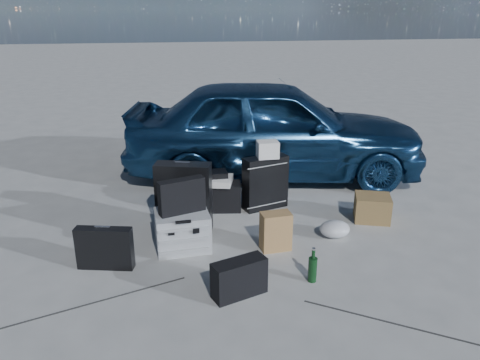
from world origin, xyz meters
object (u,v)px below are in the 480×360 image
pelican_case (182,230)px  cardboard_box (372,208)px  car (274,128)px  suitcase_left (184,198)px  briefcase (105,248)px  suitcase_right (265,183)px  green_bottle (313,265)px  duffel_bag (213,196)px

pelican_case → cardboard_box: pelican_case is taller
car → suitcase_left: 2.01m
pelican_case → briefcase: (-0.70, -0.25, 0.01)m
car → pelican_case: (-1.36, -1.87, -0.48)m
briefcase → suitcase_right: bearing=45.9°
suitcase_right → green_bottle: size_ratio=2.06×
pelican_case → suitcase_left: suitcase_left is taller
suitcase_left → car: bearing=64.7°
car → duffel_bag: (-0.96, -1.02, -0.50)m
car → suitcase_right: size_ratio=6.38×
suitcase_right → cardboard_box: (1.06, -0.54, -0.17)m
suitcase_left → cardboard_box: suitcase_left is taller
cardboard_box → suitcase_left: bearing=176.6°
pelican_case → duffel_bag: bearing=61.9°
suitcase_right → green_bottle: (0.03, -1.59, -0.16)m
briefcase → suitcase_right: size_ratio=0.81×
suitcase_left → suitcase_right: bearing=39.8°
car → suitcase_left: size_ratio=5.39×
cardboard_box → briefcase: bearing=-169.5°
pelican_case → duffel_bag: size_ratio=0.79×
briefcase → duffel_bag: 1.56m
pelican_case → suitcase_right: bearing=35.8°
car → briefcase: size_ratio=7.88×
pelican_case → green_bottle: (1.03, -0.80, -0.03)m
duffel_bag → cardboard_box: duffel_bag is taller
car → green_bottle: size_ratio=13.13×
duffel_bag → green_bottle: (0.62, -1.65, -0.01)m
cardboard_box → pelican_case: bearing=-172.9°
car → briefcase: car is taller
briefcase → cardboard_box: bearing=24.6°
green_bottle → suitcase_right: bearing=91.1°
car → cardboard_box: (0.70, -1.61, -0.52)m
duffel_bag → green_bottle: duffel_bag is taller
cardboard_box → green_bottle: green_bottle is taller
pelican_case → suitcase_right: (1.00, 0.79, 0.12)m
duffel_bag → cardboard_box: bearing=-10.6°
pelican_case → duffel_bag: (0.40, 0.85, -0.02)m
car → suitcase_right: (-0.37, -1.07, -0.36)m
car → pelican_case: size_ratio=7.82×
car → suitcase_left: car is taller
duffel_bag → green_bottle: size_ratio=2.13×
suitcase_right → briefcase: bearing=-165.2°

